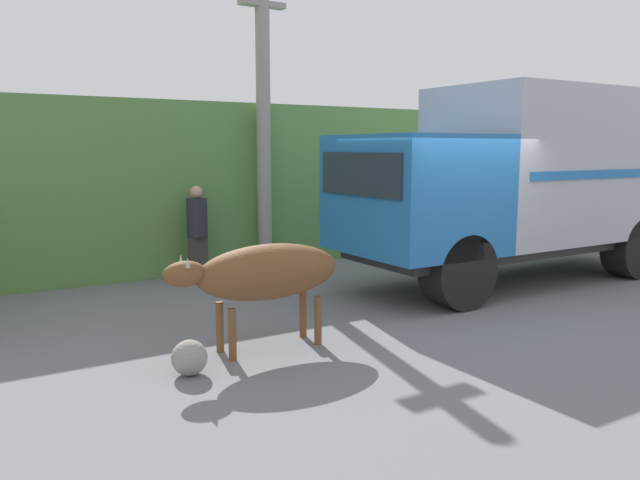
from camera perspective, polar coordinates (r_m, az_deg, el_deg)
ground_plane at (r=9.84m, az=11.54°, el=-5.67°), size 60.00×60.00×0.00m
hillside_embankment at (r=15.61m, az=-6.68°, el=5.57°), size 32.00×6.16×3.23m
building_backdrop at (r=12.83m, az=-21.88°, el=4.24°), size 6.63×2.70×3.11m
cargo_truck at (r=11.76m, az=18.66°, el=5.52°), size 6.96×2.36×3.39m
brown_cow at (r=7.32m, az=-5.01°, el=-3.03°), size 2.17×0.66×1.25m
pedestrian_on_hill at (r=11.43m, az=-11.15°, el=1.02°), size 0.48×0.48×1.70m
utility_pole at (r=12.05m, az=-5.19°, el=11.08°), size 0.90×0.27×5.68m
roadside_rock at (r=6.77m, az=-11.85°, el=-10.49°), size 0.38×0.38×0.38m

